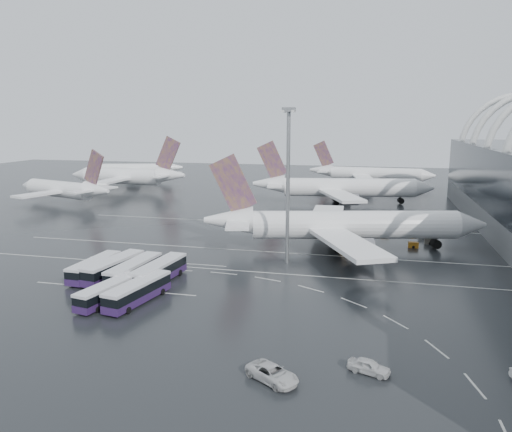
% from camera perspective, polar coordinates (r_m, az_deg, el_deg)
% --- Properties ---
extents(ground, '(420.00, 420.00, 0.00)m').
position_cam_1_polar(ground, '(90.25, 2.69, -6.21)').
color(ground, black).
rests_on(ground, ground).
extents(lane_marking_near, '(120.00, 0.25, 0.01)m').
position_cam_1_polar(lane_marking_near, '(88.38, 2.45, -6.58)').
color(lane_marking_near, silver).
rests_on(lane_marking_near, ground).
extents(lane_marking_mid, '(120.00, 0.25, 0.01)m').
position_cam_1_polar(lane_marking_mid, '(101.60, 3.97, -4.25)').
color(lane_marking_mid, silver).
rests_on(lane_marking_mid, ground).
extents(lane_marking_far, '(120.00, 0.25, 0.01)m').
position_cam_1_polar(lane_marking_far, '(128.55, 6.05, -1.05)').
color(lane_marking_far, silver).
rests_on(lane_marking_far, ground).
extents(bus_bay_line_south, '(28.00, 0.25, 0.01)m').
position_cam_1_polar(bus_bay_line_south, '(83.86, -15.97, -7.99)').
color(bus_bay_line_south, silver).
rests_on(bus_bay_line_south, ground).
extents(bus_bay_line_north, '(28.00, 0.25, 0.01)m').
position_cam_1_polar(bus_bay_line_north, '(97.41, -11.37, -5.12)').
color(bus_bay_line_north, silver).
rests_on(bus_bay_line_north, ground).
extents(airliner_main, '(58.22, 50.31, 19.90)m').
position_cam_1_polar(airliner_main, '(104.93, 9.63, -1.10)').
color(airliner_main, white).
rests_on(airliner_main, ground).
extents(airliner_gate_b, '(57.84, 51.35, 20.12)m').
position_cam_1_polar(airliner_gate_b, '(162.39, 9.52, 3.17)').
color(airliner_gate_b, white).
rests_on(airliner_gate_b, ground).
extents(airliner_gate_c, '(50.72, 46.72, 18.07)m').
position_cam_1_polar(airliner_gate_c, '(210.73, 12.74, 4.68)').
color(airliner_gate_c, white).
rests_on(airliner_gate_c, ground).
extents(jet_remote_west, '(40.60, 33.00, 17.94)m').
position_cam_1_polar(jet_remote_west, '(170.36, -21.03, 2.82)').
color(jet_remote_west, white).
rests_on(jet_remote_west, ground).
extents(jet_remote_mid, '(47.53, 38.25, 20.76)m').
position_cam_1_polar(jet_remote_mid, '(196.22, -14.30, 4.41)').
color(jet_remote_mid, white).
rests_on(jet_remote_mid, ground).
extents(jet_remote_far, '(41.21, 33.47, 18.15)m').
position_cam_1_polar(jet_remote_far, '(228.99, -13.39, 5.17)').
color(jet_remote_far, white).
rests_on(jet_remote_far, ground).
extents(bus_row_near_a, '(3.46, 12.77, 3.11)m').
position_cam_1_polar(bus_row_near_a, '(90.29, -17.98, -5.61)').
color(bus_row_near_a, '#261542').
rests_on(bus_row_near_a, ground).
extents(bus_row_near_b, '(5.15, 14.03, 3.38)m').
position_cam_1_polar(bus_row_near_b, '(88.74, -15.97, -5.68)').
color(bus_row_near_b, '#261542').
rests_on(bus_row_near_b, ground).
extents(bus_row_near_c, '(4.16, 13.82, 3.35)m').
position_cam_1_polar(bus_row_near_c, '(86.22, -13.76, -6.07)').
color(bus_row_near_c, '#261542').
rests_on(bus_row_near_c, ground).
extents(bus_row_near_d, '(4.58, 14.12, 3.41)m').
position_cam_1_polar(bus_row_near_d, '(84.58, -11.04, -6.26)').
color(bus_row_near_d, '#261542').
rests_on(bus_row_near_d, ground).
extents(bus_row_far_b, '(4.98, 12.34, 2.97)m').
position_cam_1_polar(bus_row_far_b, '(77.55, -16.49, -8.31)').
color(bus_row_far_b, '#261542').
rests_on(bus_row_far_b, ground).
extents(bus_row_far_c, '(5.19, 13.37, 3.22)m').
position_cam_1_polar(bus_row_far_c, '(76.33, -13.34, -8.35)').
color(bus_row_far_c, '#261542').
rests_on(bus_row_far_c, ground).
extents(van_curve_a, '(6.56, 5.57, 1.67)m').
position_cam_1_polar(van_curve_a, '(54.06, 1.88, -17.54)').
color(van_curve_a, silver).
rests_on(van_curve_a, ground).
extents(van_curve_b, '(4.90, 3.20, 1.55)m').
position_cam_1_polar(van_curve_b, '(56.77, 12.78, -16.42)').
color(van_curve_b, silver).
rests_on(van_curve_b, ground).
extents(floodlight_mast, '(2.21, 2.21, 28.79)m').
position_cam_1_polar(floodlight_mast, '(91.90, 3.69, 5.62)').
color(floodlight_mast, gray).
rests_on(floodlight_mast, ground).
extents(gse_cart_belly_a, '(2.07, 1.23, 1.13)m').
position_cam_1_polar(gse_cart_belly_a, '(110.75, 17.54, -3.17)').
color(gse_cart_belly_a, '#BB7419').
rests_on(gse_cart_belly_a, ground).
extents(gse_cart_belly_b, '(2.32, 1.37, 1.27)m').
position_cam_1_polar(gse_cart_belly_b, '(120.33, 18.61, -2.09)').
color(gse_cart_belly_b, slate).
rests_on(gse_cart_belly_b, ground).
extents(gse_cart_belly_c, '(2.15, 1.27, 1.18)m').
position_cam_1_polar(gse_cart_belly_c, '(104.76, 10.00, -3.60)').
color(gse_cart_belly_c, '#BB7419').
rests_on(gse_cart_belly_c, ground).
extents(gse_cart_belly_d, '(2.43, 1.44, 1.33)m').
position_cam_1_polar(gse_cart_belly_d, '(115.06, 19.28, -2.70)').
color(gse_cart_belly_d, slate).
rests_on(gse_cart_belly_d, ground).
extents(gse_cart_belly_e, '(1.88, 1.11, 1.03)m').
position_cam_1_polar(gse_cart_belly_e, '(121.06, 14.53, -1.85)').
color(gse_cart_belly_e, '#BB7419').
rests_on(gse_cart_belly_e, ground).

